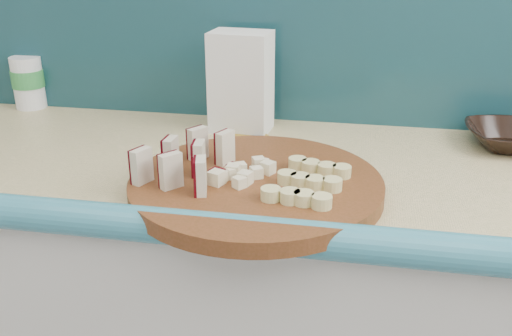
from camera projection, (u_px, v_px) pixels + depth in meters
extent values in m
cube|color=tan|center=(200.00, 163.00, 1.19)|extent=(2.20, 0.60, 0.03)
cube|color=teal|center=(149.00, 233.00, 0.92)|extent=(2.20, 0.06, 0.03)
cube|color=teal|center=(228.00, 15.00, 1.35)|extent=(2.20, 0.02, 0.50)
cylinder|color=#4B2B10|center=(256.00, 186.00, 1.02)|extent=(0.53, 0.53, 0.03)
cube|color=beige|center=(142.00, 166.00, 0.99)|extent=(0.02, 0.04, 0.06)
cube|color=#42040B|center=(137.00, 165.00, 0.99)|extent=(0.01, 0.04, 0.06)
cube|color=beige|center=(171.00, 154.00, 1.04)|extent=(0.02, 0.04, 0.06)
cube|color=#42040B|center=(167.00, 153.00, 1.04)|extent=(0.01, 0.04, 0.06)
cube|color=beige|center=(198.00, 144.00, 1.09)|extent=(0.02, 0.04, 0.06)
cube|color=#42040B|center=(193.00, 143.00, 1.09)|extent=(0.01, 0.04, 0.06)
cube|color=beige|center=(171.00, 171.00, 0.97)|extent=(0.02, 0.04, 0.06)
cube|color=#42040B|center=(166.00, 170.00, 0.97)|extent=(0.01, 0.04, 0.06)
cube|color=beige|center=(200.00, 159.00, 1.02)|extent=(0.02, 0.04, 0.06)
cube|color=#42040B|center=(195.00, 158.00, 1.02)|extent=(0.01, 0.04, 0.06)
cube|color=beige|center=(225.00, 148.00, 1.07)|extent=(0.02, 0.04, 0.06)
cube|color=#42040B|center=(221.00, 147.00, 1.07)|extent=(0.01, 0.04, 0.06)
cube|color=beige|center=(201.00, 176.00, 0.95)|extent=(0.02, 0.04, 0.06)
cube|color=#42040B|center=(196.00, 175.00, 0.95)|extent=(0.01, 0.04, 0.06)
cube|color=#FFF2CB|center=(247.00, 171.00, 1.02)|extent=(0.02, 0.02, 0.02)
cube|color=#FFF2CB|center=(252.00, 170.00, 1.02)|extent=(0.02, 0.02, 0.02)
cube|color=#42040B|center=(255.00, 167.00, 1.03)|extent=(0.02, 0.02, 0.02)
cube|color=#FFF2CB|center=(245.00, 168.00, 1.03)|extent=(0.02, 0.02, 0.02)
cube|color=#FFF2CB|center=(242.00, 166.00, 1.04)|extent=(0.02, 0.02, 0.02)
cube|color=#FFF2CB|center=(235.00, 165.00, 1.04)|extent=(0.02, 0.02, 0.02)
cube|color=#FFF2CB|center=(236.00, 168.00, 1.03)|extent=(0.02, 0.02, 0.02)
cube|color=#FFF2CB|center=(229.00, 170.00, 1.02)|extent=(0.02, 0.02, 0.02)
cube|color=#42040B|center=(225.00, 173.00, 1.01)|extent=(0.02, 0.02, 0.02)
cube|color=#FFF2CB|center=(236.00, 173.00, 1.01)|extent=(0.02, 0.02, 0.02)
cube|color=#FFF2CB|center=(238.00, 176.00, 1.00)|extent=(0.02, 0.02, 0.02)
cube|color=#FFF2CB|center=(243.00, 172.00, 1.01)|extent=(0.02, 0.02, 0.02)
cube|color=#FFF2CB|center=(248.00, 173.00, 1.01)|extent=(0.02, 0.02, 0.02)
cylinder|color=#DBD286|center=(272.00, 194.00, 0.93)|extent=(0.03, 0.03, 0.02)
cylinder|color=#DBD286|center=(288.00, 196.00, 0.92)|extent=(0.03, 0.03, 0.02)
cylinder|color=#DBD286|center=(304.00, 199.00, 0.91)|extent=(0.03, 0.03, 0.02)
cylinder|color=#DBD286|center=(320.00, 202.00, 0.91)|extent=(0.03, 0.03, 0.02)
cylinder|color=#DBD286|center=(286.00, 178.00, 0.99)|extent=(0.03, 0.03, 0.02)
cylinder|color=#DBD286|center=(301.00, 180.00, 0.98)|extent=(0.03, 0.03, 0.02)
cylinder|color=#DBD286|center=(316.00, 183.00, 0.97)|extent=(0.03, 0.03, 0.02)
cylinder|color=#DBD286|center=(332.00, 185.00, 0.96)|extent=(0.03, 0.03, 0.02)
cylinder|color=#DBD286|center=(298.00, 164.00, 1.05)|extent=(0.03, 0.03, 0.02)
cylinder|color=#DBD286|center=(312.00, 166.00, 1.04)|extent=(0.03, 0.03, 0.02)
cylinder|color=#DBD286|center=(327.00, 168.00, 1.03)|extent=(0.03, 0.03, 0.02)
cylinder|color=#DBD286|center=(342.00, 171.00, 1.02)|extent=(0.03, 0.03, 0.02)
imported|color=black|center=(511.00, 138.00, 1.23)|extent=(0.21, 0.21, 0.05)
cube|color=white|center=(241.00, 82.00, 1.30)|extent=(0.14, 0.11, 0.23)
cylinder|color=white|center=(28.00, 82.00, 1.49)|extent=(0.08, 0.08, 0.13)
cylinder|color=green|center=(28.00, 78.00, 1.48)|extent=(0.08, 0.08, 0.04)
cube|color=yellow|center=(321.00, 214.00, 0.92)|extent=(0.09, 0.07, 0.03)
cube|color=gold|center=(222.00, 142.00, 1.26)|extent=(0.12, 0.17, 0.01)
cube|color=gold|center=(253.00, 140.00, 1.27)|extent=(0.06, 0.18, 0.01)
cube|color=gold|center=(274.00, 147.00, 1.23)|extent=(0.13, 0.16, 0.01)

